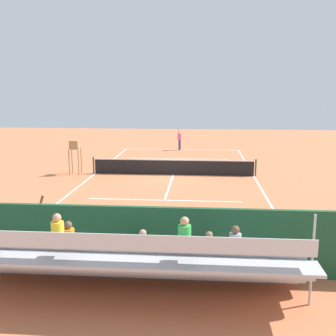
{
  "coord_description": "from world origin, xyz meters",
  "views": [
    {
      "loc": [
        -1.77,
        25.14,
        5.29
      ],
      "look_at": [
        0.0,
        4.0,
        1.2
      ],
      "focal_mm": 43.78,
      "sensor_mm": 36.0,
      "label": 1
    }
  ],
  "objects_px": {
    "bleacher_stand": "(131,261)",
    "tennis_ball_near": "(208,156)",
    "equipment_bag": "(158,258)",
    "umpire_chair": "(75,154)",
    "courtside_bench": "(222,247)",
    "tennis_ball_far": "(165,151)",
    "tennis_racket": "(169,150)",
    "tennis_net": "(173,167)",
    "tennis_player": "(180,138)",
    "line_judge": "(41,224)"
  },
  "relations": [
    {
      "from": "tennis_ball_far",
      "to": "courtside_bench",
      "type": "bearing_deg",
      "value": 99.56
    },
    {
      "from": "tennis_ball_far",
      "to": "tennis_net",
      "type": "bearing_deg",
      "value": 98.48
    },
    {
      "from": "courtside_bench",
      "to": "tennis_racket",
      "type": "relative_size",
      "value": 3.2
    },
    {
      "from": "umpire_chair",
      "to": "tennis_ball_far",
      "type": "relative_size",
      "value": 32.42
    },
    {
      "from": "umpire_chair",
      "to": "bleacher_stand",
      "type": "bearing_deg",
      "value": 112.36
    },
    {
      "from": "umpire_chair",
      "to": "courtside_bench",
      "type": "xyz_separation_m",
      "value": [
        -8.62,
        12.96,
        -0.76
      ]
    },
    {
      "from": "tennis_net",
      "to": "tennis_racket",
      "type": "bearing_deg",
      "value": -83.68
    },
    {
      "from": "equipment_bag",
      "to": "line_judge",
      "type": "relative_size",
      "value": 0.47
    },
    {
      "from": "tennis_player",
      "to": "tennis_racket",
      "type": "height_order",
      "value": "tennis_player"
    },
    {
      "from": "tennis_net",
      "to": "line_judge",
      "type": "xyz_separation_m",
      "value": [
        3.35,
        12.95,
        0.51
      ]
    },
    {
      "from": "bleacher_stand",
      "to": "tennis_ball_near",
      "type": "bearing_deg",
      "value": -95.62
    },
    {
      "from": "tennis_net",
      "to": "bleacher_stand",
      "type": "bearing_deg",
      "value": 89.98
    },
    {
      "from": "umpire_chair",
      "to": "tennis_ball_far",
      "type": "xyz_separation_m",
      "value": [
        -4.77,
        -9.89,
        -1.28
      ]
    },
    {
      "from": "tennis_ball_near",
      "to": "tennis_ball_far",
      "type": "distance_m",
      "value": 4.27
    },
    {
      "from": "courtside_bench",
      "to": "equipment_bag",
      "type": "bearing_deg",
      "value": 3.75
    },
    {
      "from": "bleacher_stand",
      "to": "equipment_bag",
      "type": "relative_size",
      "value": 10.07
    },
    {
      "from": "tennis_ball_near",
      "to": "courtside_bench",
      "type": "bearing_deg",
      "value": 90.51
    },
    {
      "from": "bleacher_stand",
      "to": "tennis_ball_near",
      "type": "distance_m",
      "value": 22.89
    },
    {
      "from": "tennis_player",
      "to": "tennis_ball_near",
      "type": "distance_m",
      "value": 4.3
    },
    {
      "from": "bleacher_stand",
      "to": "equipment_bag",
      "type": "distance_m",
      "value": 2.17
    },
    {
      "from": "equipment_bag",
      "to": "courtside_bench",
      "type": "bearing_deg",
      "value": -176.25
    },
    {
      "from": "equipment_bag",
      "to": "tennis_player",
      "type": "relative_size",
      "value": 0.47
    },
    {
      "from": "tennis_player",
      "to": "tennis_racket",
      "type": "relative_size",
      "value": 3.42
    },
    {
      "from": "equipment_bag",
      "to": "umpire_chair",
      "type": "bearing_deg",
      "value": -63.02
    },
    {
      "from": "bleacher_stand",
      "to": "equipment_bag",
      "type": "bearing_deg",
      "value": -103.34
    },
    {
      "from": "tennis_player",
      "to": "tennis_racket",
      "type": "distance_m",
      "value": 1.44
    },
    {
      "from": "umpire_chair",
      "to": "tennis_racket",
      "type": "relative_size",
      "value": 3.8
    },
    {
      "from": "tennis_ball_far",
      "to": "line_judge",
      "type": "distance_m",
      "value": 22.63
    },
    {
      "from": "tennis_ball_near",
      "to": "bleacher_stand",
      "type": "bearing_deg",
      "value": 84.38
    },
    {
      "from": "umpire_chair",
      "to": "line_judge",
      "type": "bearing_deg",
      "value": 102.7
    },
    {
      "from": "tennis_racket",
      "to": "tennis_ball_far",
      "type": "height_order",
      "value": "tennis_ball_far"
    },
    {
      "from": "tennis_player",
      "to": "equipment_bag",
      "type": "bearing_deg",
      "value": 91.58
    },
    {
      "from": "tennis_net",
      "to": "line_judge",
      "type": "bearing_deg",
      "value": 75.47
    },
    {
      "from": "tennis_ball_near",
      "to": "line_judge",
      "type": "distance_m",
      "value": 21.11
    },
    {
      "from": "bleacher_stand",
      "to": "equipment_bag",
      "type": "xyz_separation_m",
      "value": [
        -0.47,
        -1.97,
        -0.77
      ]
    },
    {
      "from": "line_judge",
      "to": "tennis_ball_near",
      "type": "bearing_deg",
      "value": -105.37
    },
    {
      "from": "equipment_bag",
      "to": "tennis_ball_far",
      "type": "bearing_deg",
      "value": -85.29
    },
    {
      "from": "courtside_bench",
      "to": "line_judge",
      "type": "xyz_separation_m",
      "value": [
        5.77,
        -0.33,
        0.46
      ]
    },
    {
      "from": "courtside_bench",
      "to": "tennis_ball_far",
      "type": "height_order",
      "value": "courtside_bench"
    },
    {
      "from": "tennis_net",
      "to": "equipment_bag",
      "type": "distance_m",
      "value": 13.41
    },
    {
      "from": "courtside_bench",
      "to": "line_judge",
      "type": "distance_m",
      "value": 5.8
    },
    {
      "from": "equipment_bag",
      "to": "line_judge",
      "type": "height_order",
      "value": "line_judge"
    },
    {
      "from": "equipment_bag",
      "to": "line_judge",
      "type": "xyz_separation_m",
      "value": [
        3.82,
        -0.45,
        0.84
      ]
    },
    {
      "from": "tennis_player",
      "to": "line_judge",
      "type": "relative_size",
      "value": 1.0
    },
    {
      "from": "courtside_bench",
      "to": "tennis_ball_far",
      "type": "bearing_deg",
      "value": -80.44
    },
    {
      "from": "tennis_ball_near",
      "to": "line_judge",
      "type": "xyz_separation_m",
      "value": [
        5.59,
        20.34,
        0.98
      ]
    },
    {
      "from": "equipment_bag",
      "to": "tennis_ball_near",
      "type": "relative_size",
      "value": 13.64
    },
    {
      "from": "tennis_net",
      "to": "tennis_player",
      "type": "distance_m",
      "value": 10.8
    },
    {
      "from": "tennis_ball_near",
      "to": "tennis_racket",
      "type": "bearing_deg",
      "value": -41.46
    },
    {
      "from": "umpire_chair",
      "to": "equipment_bag",
      "type": "xyz_separation_m",
      "value": [
        -6.66,
        13.09,
        -1.13
      ]
    }
  ]
}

